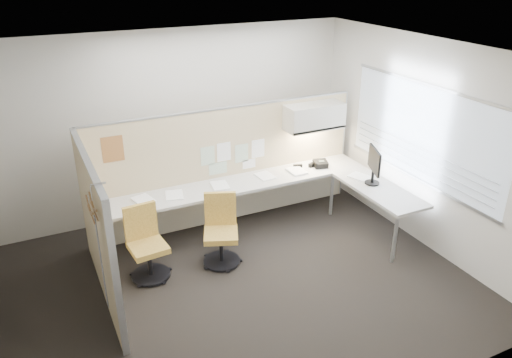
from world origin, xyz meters
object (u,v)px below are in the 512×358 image
monitor (374,164)px  chair_left (146,245)px  desk (264,190)px  chair_right (221,232)px  phone (320,164)px

monitor → chair_left: bearing=107.3°
desk → monitor: bearing=-27.6°
monitor → chair_right: bearing=108.0°
chair_right → desk: bearing=53.6°
chair_right → monitor: bearing=18.0°
monitor → phone: size_ratio=2.12×
chair_right → monitor: (2.27, -0.16, 0.60)m
chair_left → chair_right: same height
chair_left → phone: chair_left is taller
desk → chair_right: bearing=-148.5°
desk → phone: 1.06m
chair_right → phone: chair_right is taller
desk → phone: size_ratio=16.03×
phone → chair_right: bearing=-146.1°
chair_left → phone: size_ratio=3.70×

